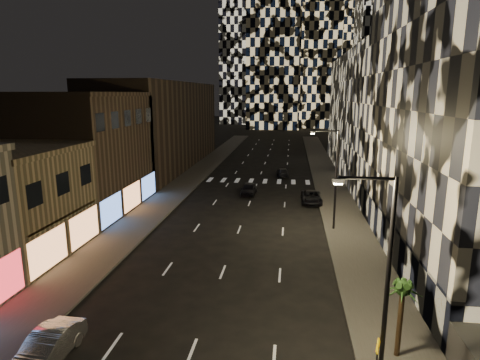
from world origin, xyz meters
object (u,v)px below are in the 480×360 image
(car_dark_midlane, at_px, (249,189))
(ped_sign, at_px, (377,355))
(streetlight_near, at_px, (383,268))
(palm_tree, at_px, (402,294))
(car_dark_oncoming, at_px, (283,172))
(car_dark_rightlane, at_px, (311,197))
(streetlight_far, at_px, (334,173))
(car_silver_parked, at_px, (47,348))

(car_dark_midlane, xyz_separation_m, ped_sign, (8.80, -32.51, 0.98))
(streetlight_near, bearing_deg, palm_tree, 52.57)
(car_dark_midlane, bearing_deg, car_dark_oncoming, 72.64)
(car_dark_oncoming, bearing_deg, car_dark_rightlane, 98.98)
(streetlight_near, relative_size, car_dark_rightlane, 1.87)
(streetlight_far, distance_m, ped_sign, 20.82)
(streetlight_far, relative_size, car_dark_midlane, 2.11)
(car_dark_midlane, bearing_deg, palm_tree, -70.33)
(car_dark_rightlane, bearing_deg, car_dark_midlane, 157.60)
(streetlight_far, bearing_deg, palm_tree, -85.55)
(streetlight_far, height_order, palm_tree, streetlight_far)
(streetlight_near, height_order, palm_tree, streetlight_near)
(streetlight_near, xyz_separation_m, ped_sign, (-0.06, -0.50, -3.65))
(car_dark_midlane, relative_size, ped_sign, 1.82)
(car_dark_oncoming, height_order, car_dark_rightlane, car_dark_rightlane)
(streetlight_far, bearing_deg, streetlight_near, -90.00)
(streetlight_near, distance_m, car_silver_parked, 15.52)
(streetlight_near, distance_m, car_dark_midlane, 33.54)
(car_dark_oncoming, bearing_deg, streetlight_far, 96.97)
(car_silver_parked, relative_size, car_dark_midlane, 1.05)
(ped_sign, bearing_deg, car_dark_oncoming, 117.65)
(ped_sign, bearing_deg, palm_tree, 79.28)
(car_silver_parked, bearing_deg, palm_tree, 9.80)
(streetlight_near, xyz_separation_m, car_dark_midlane, (-8.85, 32.02, -4.63))
(streetlight_far, relative_size, car_silver_parked, 2.02)
(car_dark_oncoming, relative_size, palm_tree, 1.09)
(car_dark_midlane, bearing_deg, ped_sign, -73.98)
(streetlight_near, bearing_deg, streetlight_far, 90.00)
(streetlight_far, xyz_separation_m, car_silver_parked, (-14.81, -20.55, -4.62))
(car_dark_oncoming, distance_m, ped_sign, 44.63)
(car_dark_midlane, distance_m, car_dark_oncoming, 12.46)
(car_dark_rightlane, xyz_separation_m, ped_sign, (1.30, -29.63, 1.04))
(ped_sign, bearing_deg, car_dark_midlane, 126.48)
(palm_tree, bearing_deg, car_dark_oncoming, 98.62)
(car_dark_midlane, height_order, car_dark_oncoming, car_dark_midlane)
(car_silver_parked, xyz_separation_m, palm_tree, (16.22, 2.40, 2.57))
(car_silver_parked, bearing_deg, car_dark_rightlane, 67.00)
(streetlight_near, relative_size, streetlight_far, 1.00)
(streetlight_far, height_order, car_dark_rightlane, streetlight_far)
(car_dark_oncoming, bearing_deg, streetlight_near, 91.68)
(car_dark_oncoming, xyz_separation_m, ped_sign, (4.90, -44.35, 1.10))
(streetlight_far, xyz_separation_m, car_dark_midlane, (-8.85, 12.02, -4.63))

